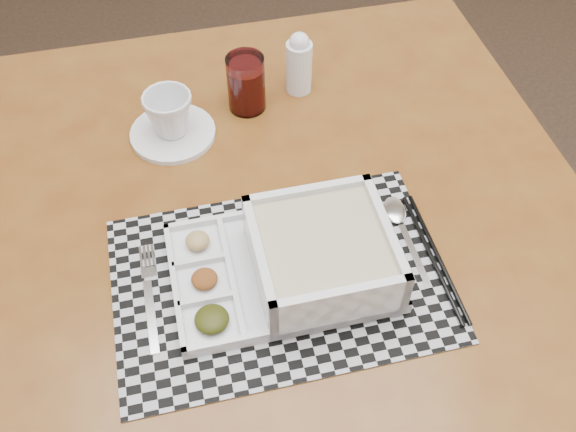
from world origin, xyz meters
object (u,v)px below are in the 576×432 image
object	(u,v)px
cup	(169,114)
creamer_bottle	(299,63)
juice_glass	(246,85)
serving_tray	(311,260)
dining_table	(267,248)

from	to	relation	value
cup	creamer_bottle	size ratio (longest dim) A/B	0.69
cup	juice_glass	bearing A→B (deg)	5.38
serving_tray	creamer_bottle	bearing A→B (deg)	85.89
dining_table	creamer_bottle	world-z (taller)	creamer_bottle
dining_table	creamer_bottle	xyz separation A→B (m)	(0.09, 0.31, 0.14)
cup	serving_tray	bearing A→B (deg)	-77.33
serving_tray	creamer_bottle	xyz separation A→B (m)	(0.03, 0.42, 0.02)
serving_tray	cup	xyz separation A→B (m)	(-0.20, 0.32, 0.01)
cup	juice_glass	distance (m)	0.15
serving_tray	juice_glass	bearing A→B (deg)	100.17
cup	juice_glass	size ratio (longest dim) A/B	0.80
dining_table	cup	xyz separation A→B (m)	(-0.15, 0.20, 0.13)
creamer_bottle	dining_table	bearing A→B (deg)	-105.82
cup	juice_glass	xyz separation A→B (m)	(0.14, 0.06, 0.00)
cup	creamer_bottle	bearing A→B (deg)	3.99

